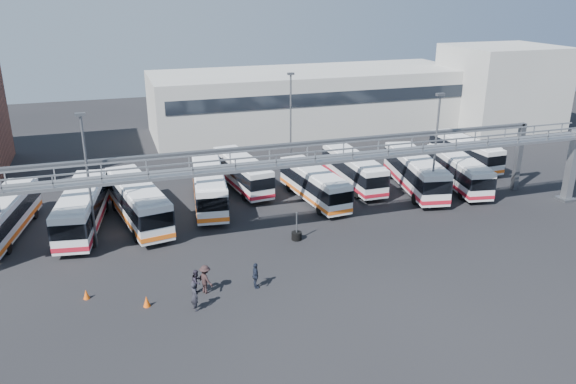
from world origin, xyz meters
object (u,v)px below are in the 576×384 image
object	(u,v)px
bus_4	(242,171)
pedestrian_c	(205,279)
bus_7	(415,171)
pedestrian_d	(256,276)
light_pole_back	(291,116)
bus_1	(82,208)
cone_right	(86,294)
bus_0	(5,215)
bus_3	(209,185)
bus_6	(353,169)
bus_2	(138,201)
bus_5	(314,183)
light_pole_mid	(436,146)
cone_left	(147,301)
tire_stack	(297,235)
bus_8	(458,170)
pedestrian_b	(197,282)
pedestrian_a	(195,296)
light_pole_left	(88,174)
bus_9	(465,151)

from	to	relation	value
bus_4	pedestrian_c	distance (m)	19.88
bus_7	pedestrian_d	world-z (taller)	bus_7
pedestrian_c	light_pole_back	bearing A→B (deg)	-58.46
bus_1	bus_4	bearing A→B (deg)	30.28
light_pole_back	cone_right	size ratio (longest dim) A/B	16.30
bus_0	bus_4	xyz separation A→B (m)	(20.15, 5.08, -0.04)
bus_3	bus_6	bearing A→B (deg)	10.63
bus_3	bus_7	distance (m)	19.53
bus_2	bus_5	world-z (taller)	bus_2
light_pole_mid	bus_6	size ratio (longest dim) A/B	0.98
bus_3	pedestrian_c	distance (m)	15.44
cone_left	tire_stack	world-z (taller)	tire_stack
bus_0	bus_7	distance (m)	35.69
light_pole_back	bus_8	distance (m)	17.76
pedestrian_b	bus_6	bearing A→B (deg)	-11.64
pedestrian_a	pedestrian_d	xyz separation A→B (m)	(4.16, 1.44, -0.05)
bus_1	pedestrian_b	distance (m)	14.61
light_pole_left	bus_3	xyz separation A→B (m)	(9.66, 5.81, -3.84)
pedestrian_b	pedestrian_d	size ratio (longest dim) A/B	0.94
bus_0	bus_2	distance (m)	10.01
pedestrian_a	tire_stack	xyz separation A→B (m)	(9.08, 7.61, -0.54)
bus_8	bus_9	world-z (taller)	bus_8
bus_7	pedestrian_d	size ratio (longest dim) A/B	6.69
bus_8	light_pole_left	bearing A→B (deg)	-165.10
bus_9	pedestrian_b	xyz separation A→B (m)	(-32.24, -18.16, -0.88)
light_pole_mid	tire_stack	bearing A→B (deg)	-169.34
light_pole_back	bus_7	world-z (taller)	light_pole_back
pedestrian_a	cone_left	distance (m)	3.11
light_pole_back	bus_2	size ratio (longest dim) A/B	0.86
bus_3	cone_right	bearing A→B (deg)	-120.07
pedestrian_d	bus_6	bearing A→B (deg)	-36.69
bus_6	pedestrian_b	bearing A→B (deg)	-138.68
light_pole_back	bus_4	xyz separation A→B (m)	(-6.46, -4.67, -3.99)
bus_1	cone_right	bearing A→B (deg)	-80.09
light_pole_mid	tire_stack	size ratio (longest dim) A/B	4.47
bus_4	cone_left	xyz separation A→B (m)	(-10.67, -19.14, -1.39)
light_pole_left	light_pole_mid	bearing A→B (deg)	-2.05
pedestrian_a	bus_5	bearing A→B (deg)	-54.82
bus_2	pedestrian_d	distance (m)	14.89
bus_3	pedestrian_d	world-z (taller)	bus_3
pedestrian_d	pedestrian_c	bearing A→B (deg)	87.62
bus_5	cone_left	size ratio (longest dim) A/B	14.88
pedestrian_c	bus_4	bearing A→B (deg)	-48.99
light_pole_mid	bus_6	distance (m)	9.50
bus_7	pedestrian_b	size ratio (longest dim) A/B	7.14
bus_3	cone_left	world-z (taller)	bus_3
bus_1	bus_8	xyz separation A→B (m)	(34.39, -0.46, -0.16)
bus_0	bus_3	bearing A→B (deg)	16.12
bus_1	bus_3	distance (m)	10.78
bus_2	cone_right	xyz separation A→B (m)	(-4.04, -11.45, -1.62)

